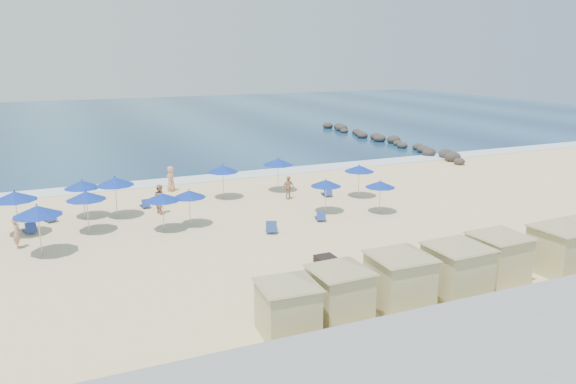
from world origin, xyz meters
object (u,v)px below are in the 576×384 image
at_px(cabana_3, 457,257).
at_px(cabana_1, 340,281).
at_px(cabana_4, 499,246).
at_px(umbrella_4, 115,181).
at_px(umbrella_7, 223,169).
at_px(beachgoer_2, 288,188).
at_px(cabana_0, 288,295).
at_px(cabana_5, 561,238).
at_px(umbrella_5, 162,197).
at_px(umbrella_8, 326,183).
at_px(trash_bin, 326,265).
at_px(umbrella_9, 278,162).
at_px(cabana_2, 400,267).
at_px(beachgoer_1, 160,199).
at_px(rock_jetty, 384,139).
at_px(umbrella_6, 189,194).
at_px(beachgoer_3, 171,179).
at_px(beachgoer_0, 17,233).
at_px(umbrella_10, 359,168).
at_px(umbrella_11, 380,184).
at_px(umbrella_1, 37,211).
at_px(umbrella_0, 15,196).
at_px(umbrella_3, 86,196).
at_px(umbrella_2, 82,184).

bearing_deg(cabana_3, cabana_1, 178.57).
bearing_deg(cabana_4, umbrella_4, 130.15).
xyz_separation_m(umbrella_7, beachgoer_2, (4.00, -1.90, -1.28)).
height_order(cabana_0, umbrella_7, cabana_0).
bearing_deg(cabana_0, cabana_5, 1.35).
height_order(umbrella_5, umbrella_8, umbrella_5).
relative_size(trash_bin, cabana_3, 0.18).
relative_size(umbrella_7, umbrella_9, 0.96).
xyz_separation_m(trash_bin, cabana_5, (9.81, -4.07, 1.23)).
bearing_deg(umbrella_7, trash_bin, -89.06).
xyz_separation_m(cabana_2, beachgoer_1, (-6.01, 16.91, -0.74)).
xyz_separation_m(rock_jetty, umbrella_6, (-26.87, -20.86, 1.54)).
xyz_separation_m(cabana_2, beachgoer_3, (-4.17, 22.31, -0.75)).
xyz_separation_m(beachgoer_0, beachgoer_3, (9.81, 8.85, 0.11)).
bearing_deg(cabana_5, umbrella_10, 95.29).
bearing_deg(umbrella_11, umbrella_1, 178.95).
relative_size(cabana_4, beachgoer_0, 2.80).
relative_size(cabana_2, umbrella_11, 2.17).
bearing_deg(beachgoer_1, umbrella_0, 84.85).
distance_m(trash_bin, umbrella_4, 15.10).
xyz_separation_m(umbrella_1, beachgoer_0, (-1.10, 1.64, -1.51)).
bearing_deg(umbrella_1, umbrella_4, 50.86).
xyz_separation_m(rock_jetty, cabana_4, (-16.46, -34.06, 1.26)).
relative_size(cabana_1, umbrella_9, 1.72).
distance_m(cabana_3, umbrella_4, 20.59).
height_order(trash_bin, umbrella_5, umbrella_5).
xyz_separation_m(cabana_4, beachgoer_1, (-11.46, 16.48, -0.70)).
bearing_deg(umbrella_10, umbrella_6, -172.03).
distance_m(trash_bin, beachgoer_2, 13.32).
bearing_deg(umbrella_4, beachgoer_1, -3.82).
bearing_deg(cabana_2, umbrella_3, 125.45).
height_order(umbrella_0, umbrella_11, umbrella_0).
distance_m(umbrella_3, umbrella_11, 17.21).
xyz_separation_m(trash_bin, umbrella_11, (7.59, 7.38, 1.42)).
bearing_deg(cabana_1, trash_bin, 69.25).
bearing_deg(umbrella_1, cabana_4, -31.86).
bearing_deg(umbrella_11, beachgoer_3, 134.48).
xyz_separation_m(umbrella_2, umbrella_4, (1.82, -0.67, 0.15)).
height_order(cabana_1, beachgoer_3, cabana_1).
bearing_deg(umbrella_5, umbrella_4, 118.32).
bearing_deg(umbrella_3, trash_bin, -48.60).
xyz_separation_m(cabana_4, umbrella_8, (-2.02, 12.46, 0.29)).
height_order(umbrella_0, umbrella_5, umbrella_0).
distance_m(rock_jetty, beachgoer_1, 32.99).
bearing_deg(umbrella_6, umbrella_11, -10.69).
xyz_separation_m(umbrella_3, beachgoer_1, (4.43, 2.25, -1.21)).
xyz_separation_m(umbrella_1, umbrella_6, (7.92, 1.81, -0.41)).
xyz_separation_m(umbrella_10, umbrella_11, (-0.80, -3.87, -0.18)).
xyz_separation_m(umbrella_7, umbrella_11, (7.83, -7.29, -0.23)).
bearing_deg(umbrella_5, beachgoer_1, 81.41).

